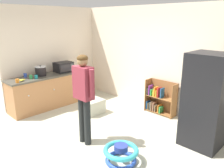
% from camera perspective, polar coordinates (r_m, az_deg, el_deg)
% --- Properties ---
extents(ground_plane, '(12.00, 12.00, 0.00)m').
position_cam_1_polar(ground_plane, '(4.68, -5.53, -13.86)').
color(ground_plane, '#BAB9A3').
rests_on(ground_plane, ground).
extents(back_wall, '(5.20, 0.06, 2.70)m').
position_cam_1_polar(back_wall, '(5.90, 11.84, 6.18)').
color(back_wall, '#F2DDC4').
rests_on(back_wall, ground).
extents(left_side_wall, '(0.06, 2.99, 2.70)m').
position_cam_1_polar(left_side_wall, '(6.76, -15.02, 7.21)').
color(left_side_wall, beige).
rests_on(left_side_wall, ground).
extents(kitchen_counter, '(0.65, 2.13, 0.90)m').
position_cam_1_polar(kitchen_counter, '(6.37, -16.01, -1.70)').
color(kitchen_counter, '#B27849').
rests_on(kitchen_counter, ground).
extents(refrigerator, '(0.73, 0.68, 1.78)m').
position_cam_1_polar(refrigerator, '(4.48, 22.87, -4.02)').
color(refrigerator, black).
rests_on(refrigerator, ground).
extents(bookshelf, '(0.80, 0.28, 0.85)m').
position_cam_1_polar(bookshelf, '(5.88, 11.99, -3.75)').
color(bookshelf, '#905E31').
rests_on(bookshelf, ground).
extents(standing_person, '(0.57, 0.22, 1.74)m').
position_cam_1_polar(standing_person, '(4.16, -7.26, -2.03)').
color(standing_person, black).
rests_on(standing_person, ground).
extents(baby_walker, '(0.60, 0.60, 0.32)m').
position_cam_1_polar(baby_walker, '(3.95, 2.29, -17.35)').
color(baby_walker, blue).
rests_on(baby_walker, ground).
extents(pet_carrier, '(0.42, 0.55, 0.36)m').
position_cam_1_polar(pet_carrier, '(5.79, -4.99, -5.77)').
color(pet_carrier, beige).
rests_on(pet_carrier, ground).
extents(microwave, '(0.37, 0.48, 0.28)m').
position_cam_1_polar(microwave, '(6.50, -12.29, 4.28)').
color(microwave, black).
rests_on(microwave, kitchen_counter).
extents(crock_pot, '(0.29, 0.29, 0.28)m').
position_cam_1_polar(crock_pot, '(6.21, -17.78, 3.19)').
color(crock_pot, black).
rests_on(crock_pot, kitchen_counter).
extents(banana_bunch, '(0.15, 0.16, 0.04)m').
position_cam_1_polar(banana_bunch, '(5.83, -21.94, 0.97)').
color(banana_bunch, yellow).
rests_on(banana_bunch, kitchen_counter).
extents(green_glass_bottle, '(0.07, 0.07, 0.25)m').
position_cam_1_polar(green_glass_bottle, '(6.82, -10.26, 4.58)').
color(green_glass_bottle, '#33753D').
rests_on(green_glass_bottle, kitchen_counter).
extents(blue_cup, '(0.08, 0.08, 0.09)m').
position_cam_1_polar(blue_cup, '(6.21, -21.29, 2.10)').
color(blue_cup, blue).
rests_on(blue_cup, kitchen_counter).
extents(teal_cup, '(0.08, 0.08, 0.09)m').
position_cam_1_polar(teal_cup, '(5.94, -18.81, 1.75)').
color(teal_cup, teal).
rests_on(teal_cup, kitchen_counter).
extents(white_cup, '(0.08, 0.08, 0.09)m').
position_cam_1_polar(white_cup, '(6.61, -8.75, 3.83)').
color(white_cup, white).
rests_on(white_cup, kitchen_counter).
extents(orange_cup, '(0.08, 0.08, 0.09)m').
position_cam_1_polar(orange_cup, '(5.71, -23.07, 0.75)').
color(orange_cup, orange).
rests_on(orange_cup, kitchen_counter).
extents(green_cup, '(0.08, 0.08, 0.09)m').
position_cam_1_polar(green_cup, '(5.98, -20.02, 1.73)').
color(green_cup, green).
rests_on(green_cup, kitchen_counter).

